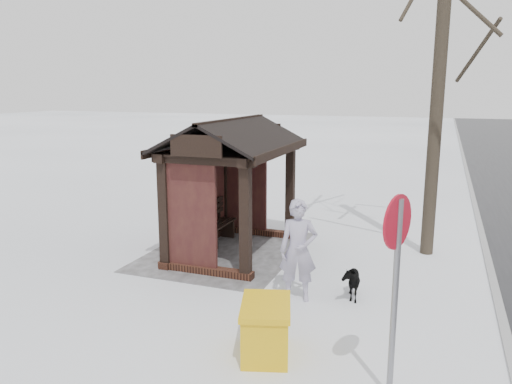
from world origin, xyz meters
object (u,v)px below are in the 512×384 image
at_px(road_sign, 396,256).
at_px(grit_bin, 266,328).
at_px(pedestrian, 298,250).
at_px(dog, 350,280).
at_px(bus_shelter, 226,159).

bearing_deg(road_sign, grit_bin, -81.78).
relative_size(pedestrian, road_sign, 0.72).
bearing_deg(dog, bus_shelter, 138.68).
xyz_separation_m(dog, grit_bin, (2.40, -0.77, 0.07)).
relative_size(bus_shelter, pedestrian, 1.96).
bearing_deg(pedestrian, road_sign, -66.79).
bearing_deg(dog, road_sign, -84.64).
relative_size(bus_shelter, grit_bin, 3.09).
xyz_separation_m(dog, road_sign, (2.81, 0.98, 1.49)).
height_order(pedestrian, dog, pedestrian).
distance_m(grit_bin, road_sign, 2.29).
xyz_separation_m(pedestrian, road_sign, (2.41, 1.84, 0.90)).
distance_m(pedestrian, road_sign, 3.16).
distance_m(dog, road_sign, 3.33).
distance_m(pedestrian, dog, 1.12).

